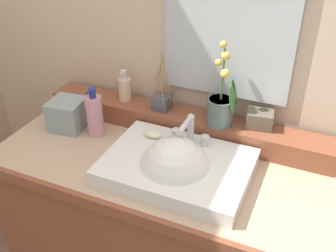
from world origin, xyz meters
The scene contains 11 objects.
vanity_cabinet centered at (0.00, 0.00, 0.43)m, with size 1.21×0.56×0.85m.
back_ledge centered at (0.00, 0.20, 0.89)m, with size 1.14×0.12×0.08m, color brown.
sink_basin centered at (0.08, -0.06, 0.87)m, with size 0.49×0.35×0.27m.
soap_bar centered at (-0.06, 0.05, 0.91)m, with size 0.07×0.04×0.02m, color beige.
potted_plant centered at (0.15, 0.19, 1.01)m, with size 0.11×0.11×0.31m.
soap_dispenser centered at (-0.26, 0.21, 0.98)m, with size 0.05×0.06×0.13m.
reed_diffuser centered at (-0.09, 0.20, 0.96)m, with size 0.09×0.09×0.24m.
trinket_box centered at (0.29, 0.22, 0.96)m, with size 0.09×0.07×0.06m, color brown.
lotion_bottle centered at (-0.30, 0.05, 0.93)m, with size 0.06×0.07×0.20m.
tissue_box centered at (-0.43, 0.05, 0.91)m, with size 0.13×0.13×0.12m, color #879B9D.
mirror centered at (0.13, 0.27, 1.26)m, with size 0.47×0.02×0.50m, color silver.
Camera 1 is at (0.47, -1.02, 1.69)m, focal length 41.86 mm.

